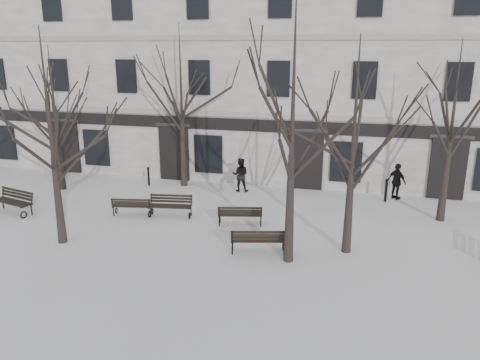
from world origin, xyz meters
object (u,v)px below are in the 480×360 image
(bench_0, at_px, (13,201))
(tree_3, at_px, (355,122))
(tree_1, at_px, (48,113))
(bench_3, at_px, (170,205))
(bench_2, at_px, (258,240))
(bench_1, at_px, (132,206))
(bench_4, at_px, (240,214))
(tree_2, at_px, (293,98))

(bench_0, bearing_deg, tree_3, 12.27)
(tree_1, bearing_deg, tree_3, 9.57)
(bench_3, bearing_deg, bench_2, -40.86)
(bench_1, relative_size, bench_4, 0.95)
(tree_2, height_order, bench_0, tree_2)
(tree_3, distance_m, bench_1, 9.88)
(tree_3, height_order, bench_3, tree_3)
(bench_0, bearing_deg, bench_3, 25.02)
(tree_1, distance_m, bench_4, 7.94)
(bench_0, height_order, bench_1, bench_0)
(tree_1, relative_size, tree_3, 1.04)
(tree_1, distance_m, tree_2, 8.29)
(bench_0, bearing_deg, bench_2, 6.95)
(tree_2, xyz_separation_m, bench_1, (-7.02, 2.67, -4.95))
(tree_2, xyz_separation_m, bench_3, (-5.44, 3.01, -4.91))
(tree_3, bearing_deg, bench_3, 166.25)
(bench_2, bearing_deg, bench_1, -35.59)
(tree_2, bearing_deg, tree_3, 33.44)
(bench_0, height_order, bench_3, bench_0)
(tree_3, height_order, bench_0, tree_3)
(tree_3, xyz_separation_m, bench_3, (-7.30, 1.79, -4.07))
(bench_0, distance_m, bench_1, 5.19)
(tree_1, height_order, tree_3, tree_1)
(bench_1, bearing_deg, bench_0, -0.31)
(bench_3, distance_m, bench_4, 3.12)
(tree_3, relative_size, bench_2, 3.71)
(tree_3, xyz_separation_m, bench_2, (-2.95, -0.92, -4.05))
(tree_3, xyz_separation_m, bench_4, (-4.19, 1.46, -4.09))
(bench_0, distance_m, bench_4, 9.83)
(bench_3, bearing_deg, bench_4, -14.95)
(tree_3, bearing_deg, bench_4, 160.80)
(bench_0, relative_size, bench_2, 1.06)
(bench_1, distance_m, bench_3, 1.61)
(bench_0, bearing_deg, tree_1, -15.59)
(bench_3, bearing_deg, bench_0, -178.44)
(bench_3, bearing_deg, tree_2, -37.90)
(bench_4, bearing_deg, bench_0, -6.87)
(bench_1, distance_m, bench_2, 6.37)
(bench_1, bearing_deg, tree_3, 160.48)
(bench_4, bearing_deg, tree_2, 118.84)
(bench_1, distance_m, bench_4, 4.68)
(tree_1, height_order, bench_4, tree_1)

